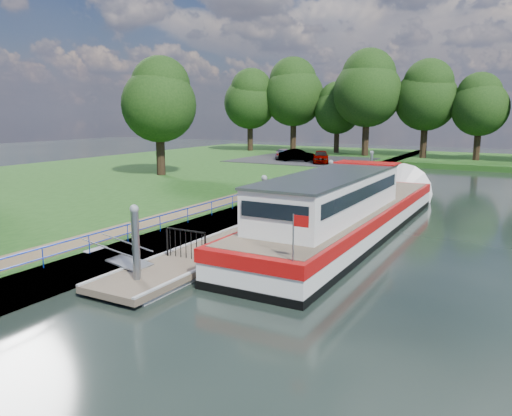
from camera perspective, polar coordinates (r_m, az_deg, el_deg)
The scene contains 16 objects.
ground at distance 17.85m, azimuth -12.25°, elevation -8.71°, with size 160.00×160.00×0.00m, color black.
riverbank at distance 40.55m, azimuth -17.45°, elevation 2.52°, with size 32.00×90.00×0.78m, color #194112.
bank_edge at distance 31.28m, azimuth 2.46°, elevation 0.68°, with size 1.10×90.00×0.78m, color #473D2D.
footpath at distance 26.32m, azimuth -8.05°, elevation -0.44°, with size 1.60×40.00×0.05m, color brown.
carpark at distance 55.44m, azimuth 5.38°, elevation 5.51°, with size 14.00×12.00×0.06m, color black.
blue_fence at distance 21.41m, azimuth -12.64°, elevation -1.79°, with size 0.04×18.04×0.72m.
pontoon at distance 28.48m, azimuth 5.22°, elevation -0.79°, with size 2.50×30.00×0.56m.
mooring_piles at distance 28.28m, azimuth 5.26°, elevation 1.39°, with size 0.30×27.30×3.55m.
gangway at distance 19.22m, azimuth -15.51°, elevation -5.48°, with size 2.58×1.00×0.92m.
gate_panel at distance 19.14m, azimuth -8.04°, elevation -3.63°, with size 1.85×0.05×1.15m.
barge at distance 25.18m, azimuth 10.86°, elevation -0.37°, with size 4.36×21.15×4.78m.
horizon_trees at distance 62.57m, azimuth 17.68°, elevation 12.20°, with size 54.38×10.03×12.87m.
bank_tree_a at distance 42.52m, azimuth -10.98°, elevation 12.15°, with size 6.12×6.12×9.72m.
car_a at distance 51.67m, azimuth 7.42°, elevation 5.84°, with size 1.54×3.84×1.31m, color #999999.
car_b at distance 53.45m, azimuth 4.76°, elevation 6.04°, with size 1.34×3.85×1.27m, color #999999.
car_c at distance 55.74m, azimuth 3.09°, elevation 6.18°, with size 1.59×3.91×1.13m, color #999999.
Camera 1 is at (11.27, -12.52, 5.89)m, focal length 35.00 mm.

